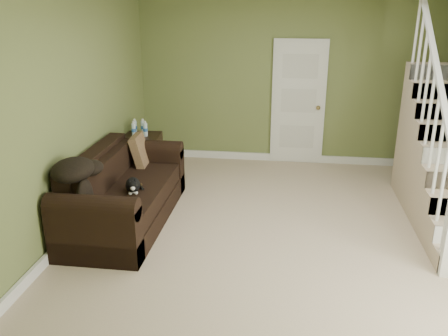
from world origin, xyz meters
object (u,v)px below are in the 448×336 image
(cat, at_px, (132,185))
(side_table, at_px, (142,156))
(banana, at_px, (135,188))
(sofa, at_px, (122,196))

(cat, bearing_deg, side_table, 85.74)
(cat, relative_size, banana, 2.12)
(side_table, bearing_deg, banana, -75.55)
(sofa, bearing_deg, side_table, 98.10)
(sofa, relative_size, banana, 10.51)
(cat, xyz_separation_m, banana, (0.01, 0.06, -0.05))
(sofa, relative_size, cat, 4.95)
(cat, bearing_deg, sofa, 117.35)
(sofa, xyz_separation_m, cat, (0.21, -0.20, 0.23))
(side_table, height_order, cat, side_table)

